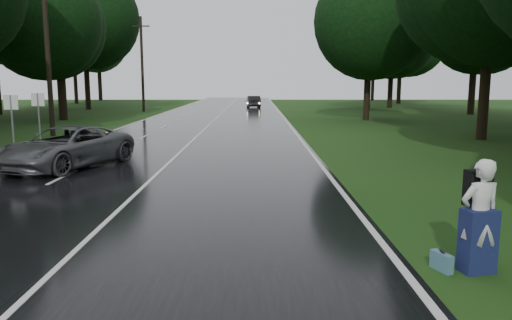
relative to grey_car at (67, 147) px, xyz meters
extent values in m
plane|color=#1D3F12|center=(3.52, -9.85, -0.78)|extent=(160.00, 160.00, 0.00)
cube|color=black|center=(3.52, 10.15, -0.76)|extent=(12.00, 140.00, 0.04)
cube|color=silver|center=(3.52, 10.15, -0.74)|extent=(0.12, 140.00, 0.01)
imported|color=#4F5254|center=(0.00, 0.00, 0.00)|extent=(4.27, 5.89, 1.49)
imported|color=black|center=(6.65, 42.25, -0.04)|extent=(1.82, 4.37, 1.41)
imported|color=silver|center=(10.55, -9.93, 0.17)|extent=(0.78, 0.60, 1.91)
cube|color=#182050|center=(10.55, -9.93, -0.25)|extent=(0.60, 0.47, 1.07)
cube|color=black|center=(10.61, -9.65, 0.59)|extent=(0.47, 0.32, 0.61)
cube|color=teal|center=(9.99, -9.88, -0.63)|extent=(0.28, 0.46, 0.31)
camera|label=1|loc=(6.86, -17.73, 2.35)|focal=34.51mm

